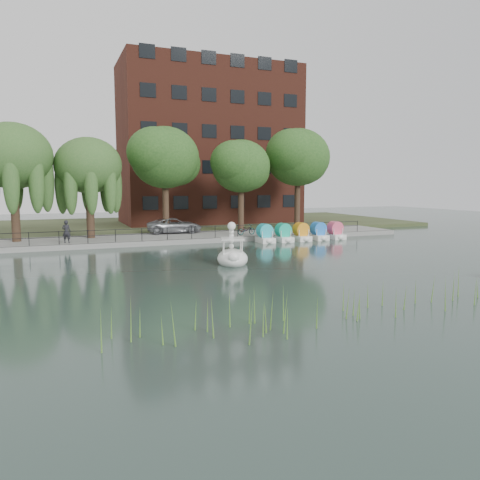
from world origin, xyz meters
TOP-DOWN VIEW (x-y plane):
  - ground_plane at (0.00, 0.00)m, footprint 120.00×120.00m
  - promenade at (0.00, 16.00)m, footprint 40.00×6.00m
  - kerb at (0.00, 13.05)m, footprint 40.00×0.25m
  - land_strip at (0.00, 30.00)m, footprint 60.00×22.00m
  - railing at (0.00, 13.25)m, footprint 32.00×0.05m
  - apartment_building at (7.00, 29.97)m, footprint 20.00×10.07m
  - willow_left at (-13.00, 16.50)m, footprint 5.88×5.88m
  - willow_mid at (-7.50, 17.00)m, footprint 5.32×5.32m
  - broadleaf_center at (-1.00, 18.00)m, footprint 6.00×6.00m
  - broadleaf_right at (6.00, 17.50)m, footprint 5.40×5.40m
  - broadleaf_far at (12.50, 18.50)m, footprint 6.30×6.30m
  - minivan at (-0.20, 18.11)m, footprint 2.92×5.75m
  - bicycle at (5.22, 14.33)m, footprint 0.90×1.80m
  - pedestrian at (-9.45, 14.04)m, footprint 0.84×0.70m
  - swan_boat at (-0.38, 3.04)m, footprint 2.63×3.33m
  - pedal_boat_row at (9.23, 11.78)m, footprint 7.95×1.70m
  - reed_bank at (2.00, -9.50)m, footprint 24.00×2.40m

SIDE VIEW (x-z plane):
  - ground_plane at x=0.00m, z-range 0.00..0.00m
  - land_strip at x=0.00m, z-range 0.00..0.36m
  - promenade at x=0.00m, z-range 0.00..0.40m
  - kerb at x=0.00m, z-range 0.00..0.40m
  - swan_boat at x=-0.38m, z-range -0.69..1.77m
  - reed_bank at x=2.00m, z-range 0.00..1.20m
  - pedal_boat_row at x=9.23m, z-range -0.09..1.31m
  - bicycle at x=5.22m, z-range 0.40..1.40m
  - railing at x=0.00m, z-range 0.65..1.65m
  - minivan at x=-0.20m, z-range 0.40..1.96m
  - pedestrian at x=-9.45m, z-range 0.40..2.38m
  - willow_mid at x=-7.50m, z-range 2.17..10.32m
  - broadleaf_right at x=6.00m, z-range 2.22..10.55m
  - willow_left at x=-13.00m, z-range 2.37..11.38m
  - broadleaf_center at x=-1.00m, z-range 2.44..11.69m
  - broadleaf_far at x=12.50m, z-range 2.54..12.25m
  - apartment_building at x=7.00m, z-range 0.36..18.36m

